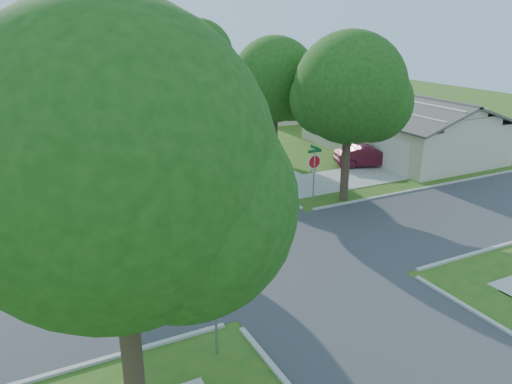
{
  "coord_description": "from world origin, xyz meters",
  "views": [
    {
      "loc": [
        -9.13,
        -15.88,
        9.02
      ],
      "look_at": [
        0.61,
        3.26,
        1.6
      ],
      "focal_mm": 35.0,
      "sensor_mm": 36.0,
      "label": 1
    }
  ],
  "objects_px": {
    "tree_w_mid": "(69,59)",
    "tree_sw_corner": "(118,179)",
    "tree_w_near": "(104,84)",
    "car_curb_west": "(71,111)",
    "tree_e_mid": "(199,58)",
    "tree_w_far": "(50,61)",
    "tree_ne_corner": "(351,93)",
    "tree_e_near": "(275,84)",
    "car_driveway": "(368,156)",
    "house_ne_far": "(276,98)",
    "stop_sign_sw": "(215,291)",
    "car_curb_east": "(159,119)",
    "house_ne_near": "(398,130)",
    "tree_e_far": "(152,53)",
    "stop_sign_ne": "(314,164)"
  },
  "relations": [
    {
      "from": "stop_sign_ne",
      "to": "tree_e_mid",
      "type": "distance_m",
      "value": 16.84
    },
    {
      "from": "tree_sw_corner",
      "to": "tree_e_near",
      "type": "bearing_deg",
      "value": 52.7
    },
    {
      "from": "tree_w_far",
      "to": "car_curb_west",
      "type": "distance_m",
      "value": 5.2
    },
    {
      "from": "tree_w_near",
      "to": "car_curb_west",
      "type": "bearing_deg",
      "value": 86.86
    },
    {
      "from": "house_ne_near",
      "to": "car_driveway",
      "type": "height_order",
      "value": "house_ne_near"
    },
    {
      "from": "tree_e_far",
      "to": "car_driveway",
      "type": "bearing_deg",
      "value": -75.07
    },
    {
      "from": "tree_w_mid",
      "to": "tree_ne_corner",
      "type": "height_order",
      "value": "tree_w_mid"
    },
    {
      "from": "stop_sign_ne",
      "to": "house_ne_near",
      "type": "bearing_deg",
      "value": 29.14
    },
    {
      "from": "tree_e_mid",
      "to": "tree_sw_corner",
      "type": "distance_m",
      "value": 30.54
    },
    {
      "from": "house_ne_near",
      "to": "car_curb_east",
      "type": "distance_m",
      "value": 20.79
    },
    {
      "from": "tree_w_near",
      "to": "tree_w_far",
      "type": "bearing_deg",
      "value": 90.01
    },
    {
      "from": "house_ne_far",
      "to": "car_curb_east",
      "type": "bearing_deg",
      "value": -172.7
    },
    {
      "from": "tree_w_mid",
      "to": "tree_ne_corner",
      "type": "relative_size",
      "value": 1.1
    },
    {
      "from": "house_ne_near",
      "to": "house_ne_far",
      "type": "xyz_separation_m",
      "value": [
        0.0,
        18.0,
        0.0
      ]
    },
    {
      "from": "house_ne_far",
      "to": "car_curb_west",
      "type": "bearing_deg",
      "value": 161.65
    },
    {
      "from": "tree_w_far",
      "to": "car_driveway",
      "type": "bearing_deg",
      "value": -57.45
    },
    {
      "from": "tree_w_far",
      "to": "tree_e_near",
      "type": "bearing_deg",
      "value": -69.39
    },
    {
      "from": "tree_ne_corner",
      "to": "house_ne_near",
      "type": "height_order",
      "value": "tree_ne_corner"
    },
    {
      "from": "stop_sign_sw",
      "to": "tree_e_far",
      "type": "distance_m",
      "value": 40.04
    },
    {
      "from": "tree_w_mid",
      "to": "stop_sign_sw",
      "type": "bearing_deg",
      "value": -90.13
    },
    {
      "from": "house_ne_far",
      "to": "stop_sign_sw",
      "type": "bearing_deg",
      "value": -121.55
    },
    {
      "from": "tree_e_near",
      "to": "tree_w_near",
      "type": "distance_m",
      "value": 9.41
    },
    {
      "from": "tree_e_mid",
      "to": "tree_w_mid",
      "type": "height_order",
      "value": "tree_w_mid"
    },
    {
      "from": "tree_e_near",
      "to": "house_ne_far",
      "type": "distance_m",
      "value": 23.3
    },
    {
      "from": "tree_sw_corner",
      "to": "car_driveway",
      "type": "height_order",
      "value": "tree_sw_corner"
    },
    {
      "from": "tree_e_mid",
      "to": "car_driveway",
      "type": "bearing_deg",
      "value": -61.28
    },
    {
      "from": "tree_w_mid",
      "to": "car_curb_east",
      "type": "bearing_deg",
      "value": 39.01
    },
    {
      "from": "stop_sign_ne",
      "to": "car_curb_east",
      "type": "relative_size",
      "value": 0.74
    },
    {
      "from": "tree_e_near",
      "to": "car_driveway",
      "type": "bearing_deg",
      "value": -2.59
    },
    {
      "from": "car_driveway",
      "to": "car_curb_east",
      "type": "bearing_deg",
      "value": 45.02
    },
    {
      "from": "tree_w_far",
      "to": "tree_ne_corner",
      "type": "height_order",
      "value": "tree_ne_corner"
    },
    {
      "from": "tree_sw_corner",
      "to": "house_ne_far",
      "type": "xyz_separation_m",
      "value": [
        23.43,
        35.99,
        -4.75
      ]
    },
    {
      "from": "house_ne_near",
      "to": "car_curb_west",
      "type": "xyz_separation_m",
      "value": [
        -19.19,
        24.36,
        -0.82
      ]
    },
    {
      "from": "tree_e_far",
      "to": "stop_sign_ne",
      "type": "bearing_deg",
      "value": -90.1
    },
    {
      "from": "house_ne_far",
      "to": "car_curb_west",
      "type": "distance_m",
      "value": 20.24
    },
    {
      "from": "tree_w_mid",
      "to": "tree_sw_corner",
      "type": "bearing_deg",
      "value": -95.7
    },
    {
      "from": "tree_w_mid",
      "to": "stop_sign_ne",
      "type": "bearing_deg",
      "value": -60.2
    },
    {
      "from": "house_ne_near",
      "to": "tree_sw_corner",
      "type": "bearing_deg",
      "value": -142.48
    },
    {
      "from": "tree_e_near",
      "to": "stop_sign_sw",
      "type": "bearing_deg",
      "value": -124.59
    },
    {
      "from": "tree_sw_corner",
      "to": "house_ne_near",
      "type": "height_order",
      "value": "tree_sw_corner"
    },
    {
      "from": "tree_sw_corner",
      "to": "house_ne_near",
      "type": "bearing_deg",
      "value": 37.52
    },
    {
      "from": "stop_sign_ne",
      "to": "house_ne_near",
      "type": "height_order",
      "value": "house_ne_near"
    },
    {
      "from": "house_ne_far",
      "to": "car_curb_east",
      "type": "distance_m",
      "value": 12.92
    },
    {
      "from": "stop_sign_ne",
      "to": "tree_e_far",
      "type": "xyz_separation_m",
      "value": [
        0.05,
        29.31,
        3.95
      ]
    },
    {
      "from": "tree_w_mid",
      "to": "house_ne_far",
      "type": "relative_size",
      "value": 0.7
    },
    {
      "from": "tree_e_mid",
      "to": "car_driveway",
      "type": "xyz_separation_m",
      "value": [
        6.74,
        -12.31,
        -5.56
      ]
    },
    {
      "from": "tree_w_far",
      "to": "car_driveway",
      "type": "relative_size",
      "value": 1.91
    },
    {
      "from": "tree_ne_corner",
      "to": "house_ne_far",
      "type": "height_order",
      "value": "tree_ne_corner"
    },
    {
      "from": "tree_w_mid",
      "to": "house_ne_near",
      "type": "xyz_separation_m",
      "value": [
        20.63,
        -10.01,
        -4.97
      ]
    },
    {
      "from": "tree_sw_corner",
      "to": "house_ne_near",
      "type": "xyz_separation_m",
      "value": [
        23.43,
        17.99,
        -4.75
      ]
    }
  ]
}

